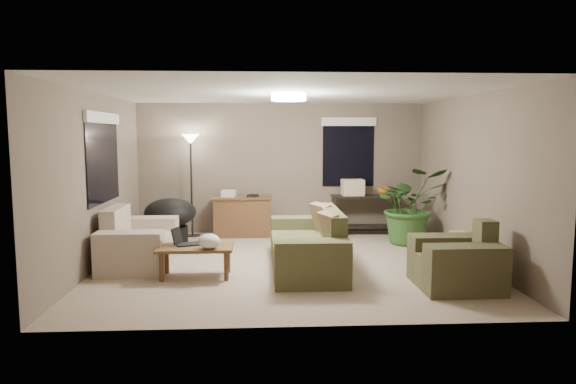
{
  "coord_description": "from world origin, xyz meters",
  "views": [
    {
      "loc": [
        -0.42,
        -7.42,
        1.92
      ],
      "look_at": [
        0.0,
        0.2,
        1.05
      ],
      "focal_mm": 32.0,
      "sensor_mm": 36.0,
      "label": 1
    }
  ],
  "objects": [
    {
      "name": "ceiling_fixture",
      "position": [
        0.0,
        0.0,
        2.44
      ],
      "size": [
        0.5,
        0.5,
        0.1
      ],
      "primitive_type": "cylinder",
      "color": "white",
      "rests_on": "room_shell"
    },
    {
      "name": "cardboard_box",
      "position": [
        1.34,
        2.2,
        0.9
      ],
      "size": [
        0.42,
        0.32,
        0.31
      ],
      "primitive_type": "cube",
      "rotation": [
        0.0,
        0.0,
        0.04
      ],
      "color": "beige",
      "rests_on": "console_table"
    },
    {
      "name": "throw_pillows",
      "position": [
        0.53,
        -0.28,
        0.65
      ],
      "size": [
        0.4,
        1.4,
        0.47
      ],
      "color": "#8C7251",
      "rests_on": "main_sofa"
    },
    {
      "name": "coffee_table",
      "position": [
        -1.29,
        -0.63,
        0.36
      ],
      "size": [
        1.0,
        0.55,
        0.42
      ],
      "color": "brown",
      "rests_on": "ground"
    },
    {
      "name": "papasan_chair",
      "position": [
        -1.99,
        1.54,
        0.47
      ],
      "size": [
        1.13,
        1.13,
        0.8
      ],
      "color": "black",
      "rests_on": "ground"
    },
    {
      "name": "pumpkin",
      "position": [
        1.94,
        2.2,
        0.84
      ],
      "size": [
        0.29,
        0.29,
        0.18
      ],
      "primitive_type": "ellipsoid",
      "rotation": [
        0.0,
        0.0,
        -0.42
      ],
      "color": "orange",
      "rests_on": "console_table"
    },
    {
      "name": "plastic_bag",
      "position": [
        -1.09,
        -0.78,
        0.52
      ],
      "size": [
        0.3,
        0.28,
        0.2
      ],
      "primitive_type": "ellipsoid",
      "rotation": [
        0.0,
        0.0,
        0.1
      ],
      "color": "white",
      "rests_on": "coffee_table"
    },
    {
      "name": "loveseat",
      "position": [
        -2.23,
        0.12,
        0.3
      ],
      "size": [
        0.9,
        1.6,
        0.85
      ],
      "color": "beige",
      "rests_on": "ground"
    },
    {
      "name": "console_table",
      "position": [
        1.59,
        2.2,
        0.44
      ],
      "size": [
        1.3,
        0.4,
        0.75
      ],
      "color": "black",
      "rests_on": "ground"
    },
    {
      "name": "room_shell",
      "position": [
        0.0,
        0.0,
        1.25
      ],
      "size": [
        5.5,
        5.5,
        5.5
      ],
      "color": "tan",
      "rests_on": "ground"
    },
    {
      "name": "armchair",
      "position": [
        2.04,
        -1.27,
        0.3
      ],
      "size": [
        0.95,
        1.0,
        0.85
      ],
      "color": "brown",
      "rests_on": "ground"
    },
    {
      "name": "laptop",
      "position": [
        -1.46,
        -0.53,
        0.48
      ],
      "size": [
        0.42,
        0.33,
        0.24
      ],
      "color": "black",
      "rests_on": "coffee_table"
    },
    {
      "name": "cat_scratching_post",
      "position": [
        2.47,
        -0.23,
        0.21
      ],
      "size": [
        0.32,
        0.32,
        0.5
      ],
      "color": "tan",
      "rests_on": "ground"
    },
    {
      "name": "window_back",
      "position": [
        1.3,
        2.48,
        1.79
      ],
      "size": [
        1.06,
        0.05,
        1.33
      ],
      "color": "black",
      "rests_on": "room_shell"
    },
    {
      "name": "window_left",
      "position": [
        -2.73,
        0.3,
        1.78
      ],
      "size": [
        0.05,
        1.56,
        1.33
      ],
      "color": "black",
      "rests_on": "room_shell"
    },
    {
      "name": "desk",
      "position": [
        -0.76,
        2.13,
        0.38
      ],
      "size": [
        1.1,
        0.5,
        0.75
      ],
      "color": "brown",
      "rests_on": "ground"
    },
    {
      "name": "main_sofa",
      "position": [
        0.27,
        -0.28,
        0.29
      ],
      "size": [
        0.95,
        2.2,
        0.85
      ],
      "color": "#494A2C",
      "rests_on": "ground"
    },
    {
      "name": "houseplant",
      "position": [
        2.2,
        1.32,
        0.53
      ],
      "size": [
        1.21,
        1.35,
        1.05
      ],
      "primitive_type": "imported",
      "color": "#2D5923",
      "rests_on": "ground"
    },
    {
      "name": "floor_lamp",
      "position": [
        -1.7,
        2.18,
        1.6
      ],
      "size": [
        0.32,
        0.32,
        1.91
      ],
      "color": "black",
      "rests_on": "ground"
    },
    {
      "name": "desk_papers",
      "position": [
        -0.91,
        2.12,
        0.8
      ],
      "size": [
        0.7,
        0.3,
        0.12
      ],
      "color": "silver",
      "rests_on": "desk"
    }
  ]
}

